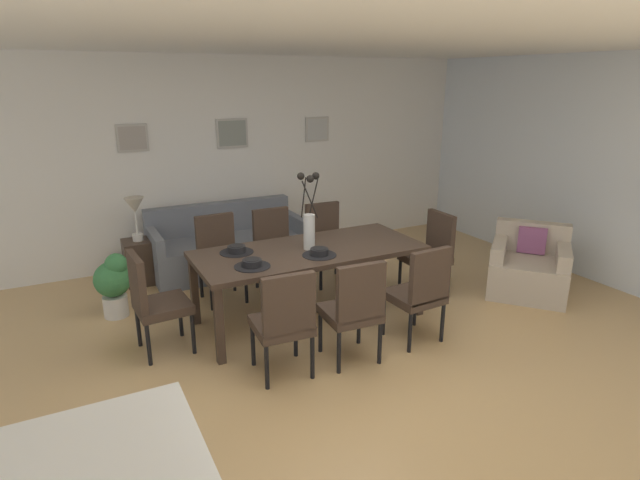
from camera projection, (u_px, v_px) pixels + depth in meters
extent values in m
plane|color=tan|center=(344.00, 365.00, 4.32)|extent=(9.00, 9.00, 0.00)
cube|color=white|center=(222.00, 160.00, 6.69)|extent=(9.00, 0.10, 2.60)
cube|color=white|center=(606.00, 171.00, 5.86)|extent=(0.10, 6.30, 2.60)
cube|color=white|center=(323.00, 33.00, 3.87)|extent=(9.00, 7.20, 0.08)
cube|color=#3D2D23|center=(309.00, 251.00, 4.96)|extent=(2.20, 0.95, 0.05)
cube|color=#3D2D23|center=(375.00, 258.00, 5.88)|extent=(0.07, 0.07, 0.69)
cube|color=#3D2D23|center=(194.00, 291.00, 4.97)|extent=(0.07, 0.07, 0.69)
cube|color=#3D2D23|center=(420.00, 283.00, 5.17)|extent=(0.07, 0.07, 0.69)
cube|color=#3D2D23|center=(219.00, 326.00, 4.27)|extent=(0.07, 0.07, 0.69)
cube|color=#3D2D23|center=(281.00, 325.00, 4.11)|extent=(0.47, 0.47, 0.08)
cube|color=#3D2D23|center=(289.00, 305.00, 3.87)|extent=(0.42, 0.09, 0.48)
cylinder|color=black|center=(296.00, 336.00, 4.42)|extent=(0.04, 0.04, 0.38)
cylinder|color=black|center=(253.00, 345.00, 4.28)|extent=(0.04, 0.04, 0.38)
cylinder|color=black|center=(312.00, 357.00, 4.09)|extent=(0.04, 0.04, 0.38)
cylinder|color=black|center=(267.00, 367.00, 3.94)|extent=(0.04, 0.04, 0.38)
cube|color=#3D2D23|center=(222.00, 264.00, 5.48)|extent=(0.45, 0.45, 0.08)
cube|color=#3D2D23|center=(215.00, 236.00, 5.56)|extent=(0.42, 0.07, 0.48)
cylinder|color=black|center=(212.00, 293.00, 5.31)|extent=(0.04, 0.04, 0.38)
cylinder|color=black|center=(246.00, 286.00, 5.48)|extent=(0.04, 0.04, 0.38)
cylinder|color=black|center=(201.00, 281.00, 5.62)|extent=(0.04, 0.04, 0.38)
cylinder|color=black|center=(234.00, 275.00, 5.80)|extent=(0.04, 0.04, 0.38)
cube|color=#3D2D23|center=(350.00, 313.00, 4.33)|extent=(0.47, 0.47, 0.08)
cube|color=#3D2D23|center=(361.00, 293.00, 4.09)|extent=(0.42, 0.09, 0.48)
cylinder|color=black|center=(359.00, 324.00, 4.64)|extent=(0.04, 0.04, 0.38)
cylinder|color=black|center=(320.00, 332.00, 4.49)|extent=(0.04, 0.04, 0.38)
cylinder|color=black|center=(380.00, 343.00, 4.30)|extent=(0.04, 0.04, 0.38)
cylinder|color=black|center=(339.00, 352.00, 4.16)|extent=(0.04, 0.04, 0.38)
cube|color=#3D2D23|center=(278.00, 255.00, 5.74)|extent=(0.44, 0.44, 0.08)
cube|color=#3D2D23|center=(271.00, 229.00, 5.82)|extent=(0.42, 0.06, 0.48)
cylinder|color=black|center=(269.00, 283.00, 5.56)|extent=(0.04, 0.04, 0.38)
cylinder|color=black|center=(301.00, 277.00, 5.73)|extent=(0.04, 0.04, 0.38)
cylinder|color=black|center=(257.00, 272.00, 5.88)|extent=(0.04, 0.04, 0.38)
cylinder|color=black|center=(287.00, 267.00, 6.05)|extent=(0.04, 0.04, 0.38)
cube|color=#3D2D23|center=(414.00, 296.00, 4.66)|extent=(0.46, 0.46, 0.08)
cube|color=#3D2D23|center=(430.00, 276.00, 4.43)|extent=(0.42, 0.08, 0.48)
cylinder|color=black|center=(415.00, 307.00, 4.98)|extent=(0.04, 0.04, 0.38)
cylinder|color=black|center=(384.00, 316.00, 4.80)|extent=(0.04, 0.04, 0.38)
cylinder|color=black|center=(442.00, 323.00, 4.67)|extent=(0.04, 0.04, 0.38)
cylinder|color=black|center=(410.00, 332.00, 4.48)|extent=(0.04, 0.04, 0.38)
cube|color=#3D2D23|center=(329.00, 248.00, 5.99)|extent=(0.46, 0.46, 0.08)
cube|color=#3D2D23|center=(322.00, 223.00, 6.08)|extent=(0.42, 0.08, 0.48)
cylinder|color=black|center=(321.00, 274.00, 5.82)|extent=(0.04, 0.04, 0.38)
cylinder|color=black|center=(350.00, 269.00, 5.97)|extent=(0.04, 0.04, 0.38)
cylinder|color=black|center=(308.00, 264.00, 6.15)|extent=(0.04, 0.04, 0.38)
cylinder|color=black|center=(336.00, 259.00, 6.30)|extent=(0.04, 0.04, 0.38)
cube|color=#3D2D23|center=(163.00, 306.00, 4.46)|extent=(0.47, 0.47, 0.08)
cube|color=#3D2D23|center=(137.00, 283.00, 4.29)|extent=(0.09, 0.42, 0.48)
cylinder|color=black|center=(193.00, 334.00, 4.46)|extent=(0.04, 0.04, 0.38)
cylinder|color=black|center=(180.00, 317.00, 4.77)|extent=(0.04, 0.04, 0.38)
cylinder|color=black|center=(149.00, 345.00, 4.28)|extent=(0.04, 0.04, 0.38)
cylinder|color=black|center=(138.00, 327.00, 4.59)|extent=(0.04, 0.04, 0.38)
cube|color=#3D2D23|center=(425.00, 259.00, 5.64)|extent=(0.45, 0.45, 0.08)
cube|color=#3D2D23|center=(441.00, 234.00, 5.64)|extent=(0.07, 0.42, 0.48)
cylinder|color=black|center=(400.00, 275.00, 5.79)|extent=(0.04, 0.04, 0.38)
cylinder|color=black|center=(420.00, 287.00, 5.46)|extent=(0.04, 0.04, 0.38)
cylinder|color=black|center=(427.00, 270.00, 5.95)|extent=(0.04, 0.04, 0.38)
cylinder|color=black|center=(448.00, 281.00, 5.62)|extent=(0.04, 0.04, 0.38)
cylinder|color=silver|center=(309.00, 232.00, 4.90)|extent=(0.11, 0.11, 0.34)
cylinder|color=black|center=(314.00, 197.00, 4.84)|extent=(0.05, 0.12, 0.37)
sphere|color=black|center=(316.00, 176.00, 4.80)|extent=(0.07, 0.07, 0.07)
cylinder|color=black|center=(304.00, 197.00, 4.83)|extent=(0.08, 0.05, 0.38)
sphere|color=black|center=(301.00, 176.00, 4.79)|extent=(0.07, 0.07, 0.07)
cylinder|color=black|center=(310.00, 200.00, 4.75)|extent=(0.15, 0.06, 0.36)
sphere|color=black|center=(310.00, 179.00, 4.66)|extent=(0.07, 0.07, 0.07)
cylinder|color=black|center=(252.00, 266.00, 4.48)|extent=(0.32, 0.32, 0.01)
cylinder|color=black|center=(252.00, 263.00, 4.47)|extent=(0.17, 0.17, 0.06)
cylinder|color=black|center=(252.00, 261.00, 4.47)|extent=(0.13, 0.13, 0.04)
cylinder|color=black|center=(237.00, 252.00, 4.85)|extent=(0.32, 0.32, 0.01)
cylinder|color=black|center=(236.00, 249.00, 4.84)|extent=(0.17, 0.17, 0.06)
cylinder|color=black|center=(236.00, 247.00, 4.83)|extent=(0.13, 0.13, 0.04)
cylinder|color=black|center=(319.00, 255.00, 4.77)|extent=(0.32, 0.32, 0.01)
cylinder|color=black|center=(319.00, 252.00, 4.76)|extent=(0.17, 0.17, 0.06)
cylinder|color=black|center=(319.00, 250.00, 4.76)|extent=(0.13, 0.13, 0.04)
cube|color=slate|center=(229.00, 254.00, 6.44)|extent=(1.87, 0.84, 0.42)
cube|color=slate|center=(219.00, 217.00, 6.61)|extent=(1.87, 0.16, 0.38)
cube|color=slate|center=(293.00, 221.00, 6.73)|extent=(0.10, 0.84, 0.20)
cube|color=slate|center=(154.00, 240.00, 5.96)|extent=(0.10, 0.84, 0.20)
cube|color=#3D2D23|center=(141.00, 262.00, 6.01)|extent=(0.36, 0.36, 0.52)
cylinder|color=beige|center=(138.00, 237.00, 5.92)|extent=(0.12, 0.12, 0.08)
cylinder|color=beige|center=(136.00, 222.00, 5.87)|extent=(0.02, 0.02, 0.30)
cone|color=beige|center=(134.00, 205.00, 5.81)|extent=(0.22, 0.22, 0.18)
cube|color=#B7A893|center=(528.00, 276.00, 5.73)|extent=(1.13, 1.13, 0.40)
cube|color=#B7A893|center=(532.00, 237.00, 5.90)|extent=(0.64, 0.71, 0.35)
cube|color=#B7A893|center=(564.00, 256.00, 5.50)|extent=(0.61, 0.55, 0.18)
cube|color=#B7A893|center=(499.00, 249.00, 5.75)|extent=(0.61, 0.55, 0.18)
cube|color=#8C4C7A|center=(532.00, 240.00, 5.82)|extent=(0.25, 0.28, 0.30)
cube|color=#B2ADA3|center=(132.00, 138.00, 6.06)|extent=(0.36, 0.02, 0.32)
cube|color=#9E9389|center=(133.00, 138.00, 6.04)|extent=(0.31, 0.01, 0.27)
cube|color=#B2ADA3|center=(232.00, 133.00, 6.59)|extent=(0.41, 0.02, 0.37)
cube|color=gray|center=(233.00, 133.00, 6.58)|extent=(0.36, 0.01, 0.32)
cube|color=#B2ADA3|center=(317.00, 129.00, 7.12)|extent=(0.35, 0.02, 0.33)
cube|color=#B2B2AD|center=(317.00, 129.00, 7.11)|extent=(0.30, 0.01, 0.28)
cylinder|color=silver|center=(116.00, 306.00, 5.20)|extent=(0.24, 0.24, 0.22)
sphere|color=#387A42|center=(112.00, 279.00, 5.11)|extent=(0.36, 0.36, 0.36)
sphere|color=#387A42|center=(116.00, 264.00, 5.06)|extent=(0.22, 0.22, 0.22)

